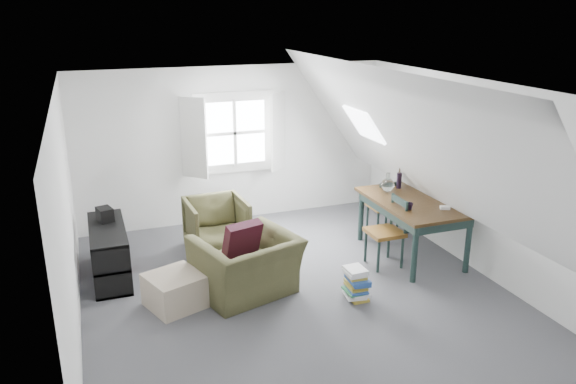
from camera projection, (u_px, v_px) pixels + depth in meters
name	position (u px, v px, depth m)	size (l,w,h in m)	color
floor	(295.00, 292.00, 6.94)	(5.50, 5.50, 0.00)	#4D4E53
ceiling	(296.00, 88.00, 6.16)	(5.50, 5.50, 0.00)	white
wall_back	(234.00, 145.00, 9.00)	(5.00, 5.00, 0.00)	white
wall_front	(430.00, 309.00, 4.09)	(5.00, 5.00, 0.00)	white
wall_left	(67.00, 223.00, 5.73)	(5.50, 5.50, 0.00)	white
wall_right	(473.00, 175.00, 7.37)	(5.50, 5.50, 0.00)	white
slope_left	(158.00, 165.00, 5.87)	(5.50, 5.50, 0.00)	white
slope_right	(413.00, 142.00, 6.89)	(5.50, 5.50, 0.00)	white
dormer_window	(235.00, 133.00, 8.87)	(1.71, 0.35, 1.30)	white
skylight	(364.00, 125.00, 8.06)	(0.55, 0.75, 0.04)	white
armchair_near	(247.00, 293.00, 6.90)	(1.14, 1.00, 0.74)	#424124
armchair_far	(218.00, 249.00, 8.17)	(0.82, 0.84, 0.76)	#424124
throw_pillow	(242.00, 240.00, 6.83)	(0.46, 0.13, 0.46)	#3C101F
ottoman	(175.00, 291.00, 6.56)	(0.59, 0.59, 0.39)	tan
dining_table	(413.00, 208.00, 7.76)	(0.98, 1.64, 0.82)	#301E0D
demijohn	(388.00, 184.00, 8.04)	(0.19, 0.19, 0.27)	silver
vase_twigs	(399.00, 180.00, 8.21)	(0.07, 0.08, 0.58)	black
cup	(409.00, 209.00, 7.37)	(0.10, 0.10, 0.09)	black
paper_box	(445.00, 208.00, 7.38)	(0.12, 0.08, 0.04)	white
dining_chair_far	(384.00, 206.00, 8.58)	(0.41, 0.41, 0.88)	brown
dining_chair_near	(387.00, 231.00, 7.53)	(0.44, 0.44, 0.95)	brown
media_shelf	(110.00, 255.00, 7.22)	(0.44, 1.33, 0.68)	black
electronics_box	(105.00, 215.00, 7.34)	(0.17, 0.24, 0.19)	black
magazine_stack	(356.00, 284.00, 6.72)	(0.29, 0.35, 0.39)	#B29933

